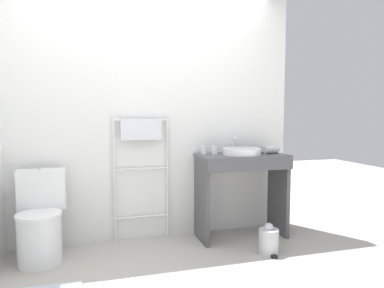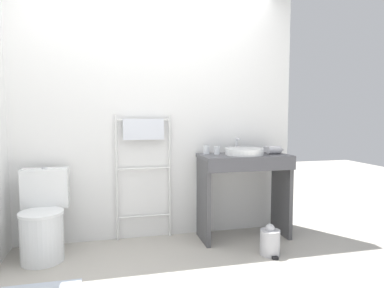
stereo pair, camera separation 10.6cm
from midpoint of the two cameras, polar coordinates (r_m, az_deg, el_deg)
wall_back at (r=3.53m, az=-5.48°, el=6.28°), size 2.97×0.12×2.68m
toilet at (r=3.29m, az=-22.74°, el=-11.90°), size 0.40×0.49×0.78m
towel_radiator at (r=3.42m, az=-7.19°, el=-0.69°), size 0.56×0.06×1.26m
vanity_counter at (r=3.52m, az=9.57°, el=-6.32°), size 0.89×0.47×0.85m
sink_basin at (r=3.47m, az=9.59°, el=-1.21°), size 0.38×0.38×0.07m
faucet at (r=3.65m, az=8.33°, el=0.15°), size 0.02×0.10×0.16m
cup_near_wall at (r=3.49m, az=3.28°, el=-0.97°), size 0.06×0.06×0.09m
cup_near_edge at (r=3.47m, az=5.04°, el=-1.06°), size 0.06×0.06×0.08m
hair_dryer at (r=3.62m, az=14.30°, el=-0.95°), size 0.18×0.18×0.08m
trash_bin at (r=3.27m, az=13.81°, el=-15.51°), size 0.18×0.21×0.28m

